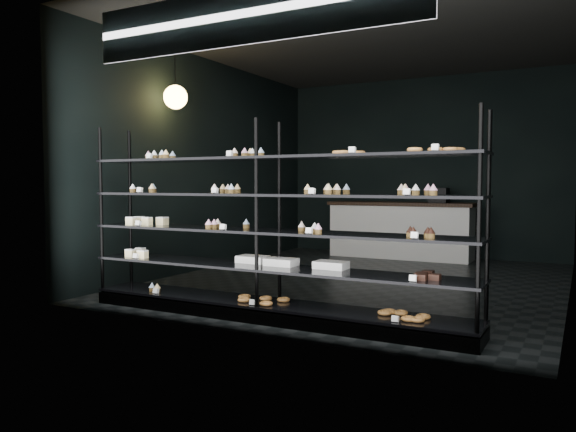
{
  "coord_description": "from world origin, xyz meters",
  "views": [
    {
      "loc": [
        2.64,
        -7.09,
        1.31
      ],
      "look_at": [
        -0.12,
        -1.9,
        0.97
      ],
      "focal_mm": 35.0,
      "sensor_mm": 36.0,
      "label": 1
    }
  ],
  "objects": [
    {
      "name": "signage",
      "position": [
        0.0,
        -2.93,
        2.75
      ],
      "size": [
        3.3,
        0.05,
        0.5
      ],
      "color": "#0D1744",
      "rests_on": "room"
    },
    {
      "name": "pendant_lamp",
      "position": [
        -2.2,
        -1.17,
        2.45
      ],
      "size": [
        0.31,
        0.31,
        0.89
      ],
      "color": "black",
      "rests_on": "room"
    },
    {
      "name": "room",
      "position": [
        0.0,
        0.0,
        1.6
      ],
      "size": [
        5.01,
        6.01,
        3.2
      ],
      "color": "black",
      "rests_on": "ground"
    },
    {
      "name": "service_counter",
      "position": [
        -0.21,
        2.5,
        0.5
      ],
      "size": [
        2.53,
        0.65,
        1.23
      ],
      "color": "silver",
      "rests_on": "room"
    },
    {
      "name": "display_shelf",
      "position": [
        -0.06,
        -2.45,
        0.63
      ],
      "size": [
        4.0,
        0.5,
        1.91
      ],
      "color": "black",
      "rests_on": "room"
    }
  ]
}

